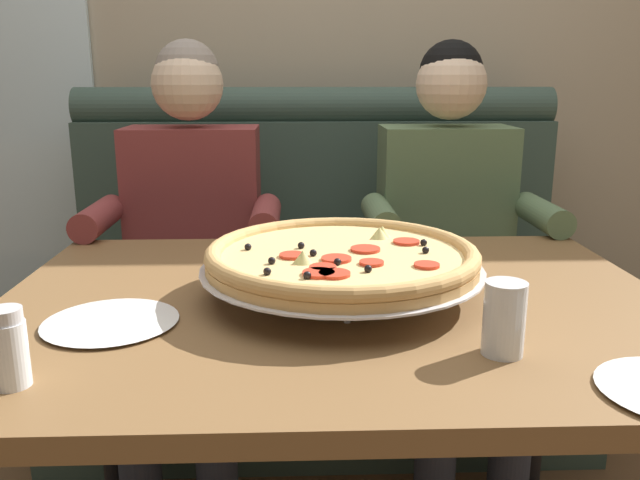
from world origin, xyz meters
TOP-DOWN VIEW (x-y plane):
  - back_wall_with_window at (0.00, 1.52)m, footprint 6.00×0.12m
  - booth_bench at (0.00, 0.95)m, footprint 1.73×0.78m
  - dining_table at (0.00, 0.00)m, footprint 1.31×0.96m
  - diner_left at (-0.39, 0.68)m, footprint 0.54×0.64m
  - diner_right at (0.39, 0.68)m, footprint 0.54×0.64m
  - pizza at (0.01, 0.02)m, footprint 0.55×0.55m
  - shaker_parmesan at (-0.47, -0.35)m, footprint 0.05×0.05m
  - plate_near_right at (-0.40, -0.12)m, footprint 0.23×0.23m
  - drinking_glass at (0.24, -0.27)m, footprint 0.06×0.06m
  - patio_chair at (-1.52, 2.06)m, footprint 0.41×0.42m

SIDE VIEW (x-z plane):
  - booth_bench at x=0.00m, z-range -0.17..0.96m
  - patio_chair at x=-1.52m, z-range 0.09..0.95m
  - dining_table at x=0.00m, z-range 0.29..1.04m
  - diner_left at x=-0.39m, z-range 0.07..1.35m
  - diner_right at x=0.39m, z-range 0.07..1.35m
  - plate_near_right at x=-0.40m, z-range 0.75..0.77m
  - shaker_parmesan at x=-0.47m, z-range 0.74..0.86m
  - drinking_glass at x=0.24m, z-range 0.74..0.86m
  - pizza at x=0.01m, z-range 0.77..0.88m
  - back_wall_with_window at x=0.00m, z-range 0.00..2.80m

